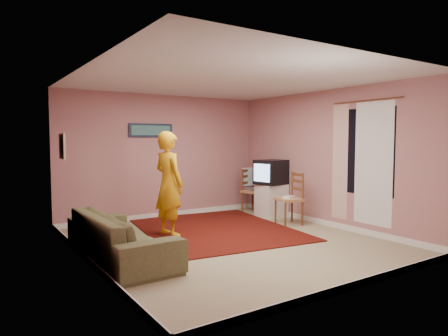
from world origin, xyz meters
TOP-DOWN VIEW (x-y plane):
  - ground at (0.00, 0.00)m, footprint 5.00×5.00m
  - wall_back at (0.00, 2.50)m, footprint 4.50×0.02m
  - wall_front at (0.00, -2.50)m, footprint 4.50×0.02m
  - wall_left at (-2.25, 0.00)m, footprint 0.02×5.00m
  - wall_right at (2.25, 0.00)m, footprint 0.02×5.00m
  - ceiling at (0.00, 0.00)m, footprint 4.50×5.00m
  - baseboard_back at (0.00, 2.49)m, footprint 4.50×0.02m
  - baseboard_front at (0.00, -2.49)m, footprint 4.50×0.02m
  - baseboard_left at (-2.24, 0.00)m, footprint 0.02×5.00m
  - baseboard_right at (2.24, 0.00)m, footprint 0.02×5.00m
  - window at (2.24, -0.90)m, footprint 0.01×1.10m
  - curtain_sheer at (2.23, -1.05)m, footprint 0.01×0.75m
  - curtain_floral at (2.21, -0.35)m, footprint 0.01×0.35m
  - curtain_rod at (2.20, -0.90)m, footprint 0.02×1.40m
  - picture_back at (-0.30, 2.47)m, footprint 0.95×0.04m
  - picture_left at (-2.22, 1.60)m, footprint 0.04×0.38m
  - area_rug at (0.29, 0.87)m, footprint 2.95×3.50m
  - tv_cabinet at (1.95, 1.27)m, footprint 0.55×0.50m
  - crt_tv at (1.94, 1.27)m, footprint 0.68×0.63m
  - chair_a at (1.93, 1.87)m, footprint 0.55×0.53m
  - dvd_player at (1.93, 1.87)m, footprint 0.38×0.29m
  - blue_throw at (1.93, 2.06)m, footprint 0.40×0.05m
  - chair_b at (1.71, 0.46)m, footprint 0.53×0.54m
  - game_console at (1.71, 0.46)m, footprint 0.26×0.22m
  - sofa at (-1.80, 0.03)m, footprint 0.94×2.25m
  - person at (-0.65, 0.90)m, footprint 0.54×0.72m

SIDE VIEW (x-z plane):
  - ground at x=0.00m, z-range 0.00..0.00m
  - area_rug at x=0.29m, z-range 0.00..0.02m
  - baseboard_back at x=0.00m, z-range 0.00..0.10m
  - baseboard_front at x=0.00m, z-range 0.00..0.10m
  - baseboard_left at x=-2.24m, z-range 0.00..0.10m
  - baseboard_right at x=2.24m, z-range 0.00..0.10m
  - sofa at x=-1.80m, z-range 0.00..0.65m
  - tv_cabinet at x=1.95m, z-range 0.00..0.70m
  - dvd_player at x=1.93m, z-range 0.51..0.57m
  - game_console at x=1.71m, z-range 0.52..0.56m
  - chair_a at x=1.93m, z-range 0.34..0.88m
  - chair_b at x=1.71m, z-range 0.34..0.90m
  - blue_throw at x=1.93m, z-range 0.60..1.01m
  - person at x=-0.65m, z-range 0.00..1.80m
  - crt_tv at x=1.94m, z-range 0.70..1.23m
  - curtain_sheer at x=2.23m, z-range 0.20..2.30m
  - curtain_floral at x=2.21m, z-range 0.20..2.30m
  - wall_back at x=0.00m, z-range 0.00..2.60m
  - wall_front at x=0.00m, z-range 0.00..2.60m
  - wall_left at x=-2.25m, z-range 0.00..2.60m
  - wall_right at x=2.25m, z-range 0.00..2.60m
  - window at x=2.24m, z-range 0.70..2.20m
  - picture_left at x=-2.22m, z-range 1.34..1.76m
  - picture_back at x=-0.30m, z-range 1.71..1.99m
  - curtain_rod at x=2.20m, z-range 2.31..2.33m
  - ceiling at x=0.00m, z-range 2.59..2.61m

